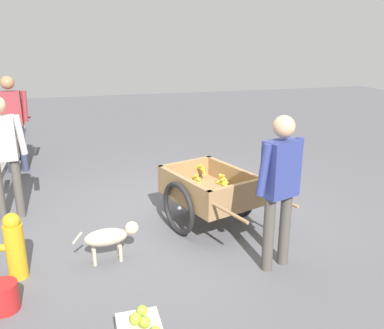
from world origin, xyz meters
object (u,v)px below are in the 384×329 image
at_px(fruit_cart, 209,192).
at_px(bystander_person, 3,148).
at_px(bicycle, 18,150).
at_px(vendor_person, 280,181).
at_px(cyclist_person, 12,116).
at_px(fire_hydrant, 15,246).
at_px(plastic_bucket, 4,297).
at_px(dog, 110,237).

bearing_deg(fruit_cart, bystander_person, 69.31).
bearing_deg(bicycle, bystander_person, -176.22).
height_order(vendor_person, cyclist_person, cyclist_person).
distance_m(cyclist_person, fire_hydrant, 3.55).
height_order(vendor_person, plastic_bucket, vendor_person).
distance_m(fruit_cart, vendor_person, 1.24).
relative_size(vendor_person, bicycle, 0.93).
height_order(bicycle, fire_hydrant, bicycle).
bearing_deg(dog, plastic_bucket, 121.17).
bearing_deg(fire_hydrant, dog, -85.77).
relative_size(cyclist_person, plastic_bucket, 6.47).
distance_m(dog, bystander_person, 1.93).
height_order(fire_hydrant, plastic_bucket, fire_hydrant).
distance_m(vendor_person, cyclist_person, 4.90).
bearing_deg(plastic_bucket, vendor_person, -89.94).
distance_m(fruit_cart, fire_hydrant, 2.22).
relative_size(fruit_cart, dog, 2.67).
relative_size(bicycle, fire_hydrant, 2.48).
height_order(fruit_cart, cyclist_person, cyclist_person).
height_order(dog, plastic_bucket, dog).
bearing_deg(cyclist_person, bystander_person, -175.94).
height_order(cyclist_person, fire_hydrant, cyclist_person).
bearing_deg(bystander_person, cyclist_person, 4.06).
relative_size(bicycle, dog, 2.46).
bearing_deg(bystander_person, vendor_person, -126.11).
relative_size(fire_hydrant, bystander_person, 0.43).
relative_size(bicycle, cyclist_person, 1.02).
relative_size(vendor_person, cyclist_person, 0.95).
xyz_separation_m(cyclist_person, bystander_person, (-1.99, -0.14, -0.05)).
xyz_separation_m(fire_hydrant, plastic_bucket, (-0.51, 0.05, -0.21)).
xyz_separation_m(bicycle, plastic_bucket, (-4.13, -0.33, -0.23)).
distance_m(vendor_person, bicycle, 5.05).
bearing_deg(cyclist_person, dog, -159.45).
xyz_separation_m(vendor_person, dog, (0.57, 1.59, -0.65)).
distance_m(bicycle, cyclist_person, 0.64).
bearing_deg(cyclist_person, bicycle, 0.11).
height_order(fruit_cart, bystander_person, bystander_person).
height_order(bicycle, dog, bicycle).
xyz_separation_m(bicycle, dog, (-3.56, -1.28, -0.08)).
height_order(vendor_person, dog, vendor_person).
height_order(cyclist_person, bystander_person, cyclist_person).
distance_m(fruit_cart, plastic_bucket, 2.46).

